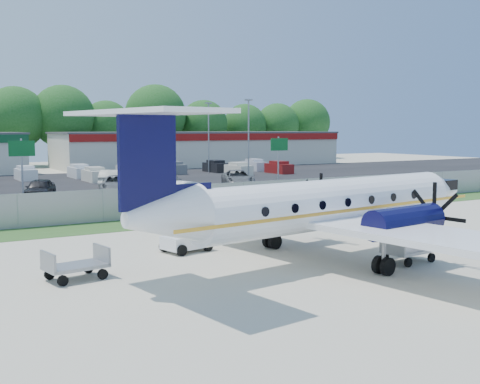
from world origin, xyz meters
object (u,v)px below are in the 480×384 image
aircraft (325,204)px  baggage_cart_far (408,250)px  pushback_tug (188,239)px  baggage_cart_near (76,265)px

aircraft → baggage_cart_far: aircraft is taller
aircraft → pushback_tug: bearing=132.1°
baggage_cart_near → baggage_cart_far: (13.06, -4.22, -0.01)m
aircraft → pushback_tug: aircraft is taller
baggage_cart_near → baggage_cart_far: baggage_cart_near is taller
aircraft → baggage_cart_near: 10.60m
aircraft → pushback_tug: 6.65m
pushback_tug → baggage_cart_near: bearing=-155.8°
baggage_cart_near → aircraft: bearing=-11.5°
aircraft → baggage_cart_far: (2.85, -2.15, -1.89)m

